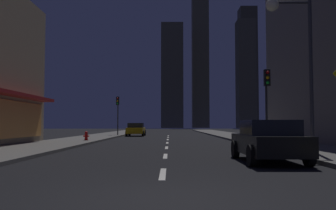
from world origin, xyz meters
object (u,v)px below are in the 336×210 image
at_px(car_parked_far, 136,129).
at_px(fire_hydrant_far_left, 86,136).
at_px(traffic_light_far_left, 118,107).
at_px(car_parked_near, 268,141).
at_px(traffic_light_near_right, 267,90).
at_px(street_lamp_right, 291,36).

distance_m(car_parked_far, fire_hydrant_far_left, 13.91).
relative_size(car_parked_far, traffic_light_far_left, 1.01).
relative_size(car_parked_near, traffic_light_far_left, 1.01).
distance_m(car_parked_near, traffic_light_near_right, 7.66).
bearing_deg(fire_hydrant_far_left, traffic_light_near_right, -29.42).
xyz_separation_m(car_parked_far, fire_hydrant_far_left, (-2.30, -13.71, -0.29)).
height_order(car_parked_far, street_lamp_right, street_lamp_right).
bearing_deg(street_lamp_right, traffic_light_far_left, 114.86).
relative_size(traffic_light_near_right, street_lamp_right, 0.64).
xyz_separation_m(fire_hydrant_far_left, traffic_light_far_left, (0.40, 12.70, 2.74)).
bearing_deg(traffic_light_near_right, car_parked_far, 114.31).
height_order(fire_hydrant_far_left, street_lamp_right, street_lamp_right).
relative_size(car_parked_near, fire_hydrant_far_left, 6.48).
bearing_deg(fire_hydrant_far_left, traffic_light_far_left, 88.20).
bearing_deg(traffic_light_near_right, fire_hydrant_far_left, 150.58).
distance_m(fire_hydrant_far_left, traffic_light_near_right, 13.37).
distance_m(traffic_light_near_right, street_lamp_right, 4.74).
distance_m(car_parked_near, car_parked_far, 28.09).
bearing_deg(traffic_light_near_right, traffic_light_far_left, 119.90).
distance_m(fire_hydrant_far_left, street_lamp_right, 16.27).
height_order(traffic_light_near_right, street_lamp_right, street_lamp_right).
bearing_deg(traffic_light_far_left, fire_hydrant_far_left, -91.80).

